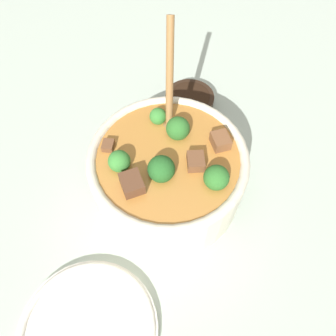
% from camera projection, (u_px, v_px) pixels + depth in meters
% --- Properties ---
extents(ground_plane, '(4.00, 4.00, 0.00)m').
position_uv_depth(ground_plane, '(168.00, 189.00, 0.60)').
color(ground_plane, '#ADBCAD').
extents(stew_bowl, '(0.26, 0.28, 0.25)m').
position_uv_depth(stew_bowl, '(168.00, 171.00, 0.55)').
color(stew_bowl, beige).
rests_on(stew_bowl, ground_plane).
extents(condiment_bowl, '(0.10, 0.10, 0.03)m').
position_uv_depth(condiment_bowl, '(189.00, 101.00, 0.69)').
color(condiment_bowl, black).
rests_on(condiment_bowl, ground_plane).
extents(empty_plate, '(0.20, 0.20, 0.02)m').
position_uv_depth(empty_plate, '(88.00, 332.00, 0.47)').
color(empty_plate, silver).
rests_on(empty_plate, ground_plane).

